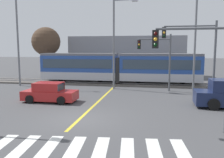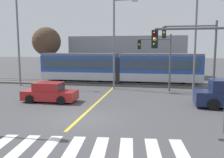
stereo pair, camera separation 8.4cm
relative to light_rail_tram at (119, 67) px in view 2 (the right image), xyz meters
The scene contains 22 objects.
ground_plane 14.46m from the light_rail_tram, 90.90° to the right, with size 200.00×200.00×0.00m, color #474749.
track_bed 1.97m from the light_rail_tram, behind, with size 120.00×4.00×0.18m, color #56514C.
rail_near 1.97m from the light_rail_tram, 107.53° to the right, with size 120.00×0.08×0.10m, color #939399.
rail_far 1.97m from the light_rail_tram, 107.25° to the left, with size 120.00×0.08×0.10m, color #939399.
light_rail_tram is the anchor object (origin of this frame).
crosswalk_stripe_4 18.85m from the light_rail_tram, 94.04° to the right, with size 0.56×2.80×0.01m, color silver.
crosswalk_stripe_5 18.69m from the light_rail_tram, 90.70° to the right, with size 0.56×2.80×0.01m, color silver.
crosswalk_stripe_6 18.60m from the light_rail_tram, 87.31° to the right, with size 0.56×2.80×0.01m, color silver.
crosswalk_stripe_7 18.57m from the light_rail_tram, 83.89° to the right, with size 0.56×2.80×0.01m, color silver.
crosswalk_stripe_8 18.60m from the light_rail_tram, 80.48° to the right, with size 0.56×2.80×0.01m, color silver.
crosswalk_stripe_9 18.71m from the light_rail_tram, 77.10° to the right, with size 0.56×2.80×0.01m, color silver.
crosswalk_stripe_10 18.87m from the light_rail_tram, 73.76° to the right, with size 0.56×2.80×0.01m, color silver.
lane_centre_line 9.51m from the light_rail_tram, 91.39° to the right, with size 0.20×14.58×0.01m, color gold.
sedan_crossing 11.07m from the light_rail_tram, 111.17° to the right, with size 4.20×1.92×1.52m.
traffic_light_near_right 16.63m from the light_rail_tram, 67.64° to the right, with size 3.75×0.38×5.68m.
traffic_light_far_right 6.01m from the light_rail_tram, 40.14° to the right, with size 3.25×0.38×5.54m.
traffic_light_mid_right 10.65m from the light_rail_tram, 44.91° to the right, with size 4.25×0.38×6.33m.
street_lamp_west 11.65m from the light_rail_tram, 163.56° to the right, with size 2.52×0.28×9.99m.
street_lamp_centre 4.54m from the light_rail_tram, 87.10° to the right, with size 2.49×0.28×9.17m.
street_lamp_east 9.30m from the light_rail_tram, 21.48° to the right, with size 2.54×0.28×9.13m.
bare_tree_far_west 11.91m from the light_rail_tram, 160.50° to the left, with size 3.96×3.96×7.13m.
building_backdrop_far 9.26m from the light_rail_tram, 90.41° to the left, with size 16.96×6.00×5.96m, color gray.
Camera 2 is at (4.37, -13.08, 4.12)m, focal length 38.00 mm.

